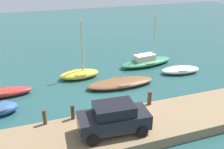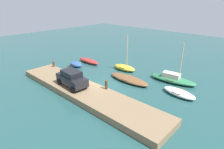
{
  "view_description": "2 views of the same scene",
  "coord_description": "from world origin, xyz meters",
  "px_view_note": "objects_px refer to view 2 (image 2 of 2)",
  "views": [
    {
      "loc": [
        -5.36,
        -13.59,
        9.27
      ],
      "look_at": [
        0.49,
        3.31,
        1.2
      ],
      "focal_mm": 39.69,
      "sensor_mm": 36.0,
      "label": 1
    },
    {
      "loc": [
        14.17,
        -13.54,
        9.51
      ],
      "look_at": [
        -0.66,
        2.47,
        0.63
      ],
      "focal_mm": 30.13,
      "sensor_mm": 36.0,
      "label": 2
    }
  ],
  "objects_px": {
    "rowboat_red": "(89,61)",
    "mooring_post_mid_east": "(76,73)",
    "dinghy_blue": "(76,64)",
    "sailboat_green": "(172,79)",
    "rowboat_white": "(179,93)",
    "motorboat_brown": "(129,79)",
    "mooring_post_mid_west": "(68,69)",
    "rowboat_yellow": "(125,67)",
    "mooring_post_east": "(106,85)",
    "mooring_post_west": "(54,64)",
    "parked_car": "(72,78)"
  },
  "relations": [
    {
      "from": "rowboat_yellow",
      "to": "mooring_post_west",
      "type": "xyz_separation_m",
      "value": [
        -7.03,
        -6.99,
        0.62
      ]
    },
    {
      "from": "rowboat_yellow",
      "to": "mooring_post_west",
      "type": "height_order",
      "value": "rowboat_yellow"
    },
    {
      "from": "sailboat_green",
      "to": "parked_car",
      "type": "xyz_separation_m",
      "value": [
        -6.85,
        -9.79,
        1.13
      ]
    },
    {
      "from": "rowboat_red",
      "to": "sailboat_green",
      "type": "relative_size",
      "value": 0.74
    },
    {
      "from": "dinghy_blue",
      "to": "mooring_post_mid_west",
      "type": "relative_size",
      "value": 2.48
    },
    {
      "from": "mooring_post_west",
      "to": "mooring_post_mid_east",
      "type": "relative_size",
      "value": 0.78
    },
    {
      "from": "rowboat_yellow",
      "to": "parked_car",
      "type": "xyz_separation_m",
      "value": [
        0.02,
        -8.99,
        1.15
      ]
    },
    {
      "from": "sailboat_green",
      "to": "rowboat_yellow",
      "type": "bearing_deg",
      "value": -179.83
    },
    {
      "from": "rowboat_white",
      "to": "rowboat_yellow",
      "type": "relative_size",
      "value": 0.76
    },
    {
      "from": "dinghy_blue",
      "to": "mooring_post_east",
      "type": "height_order",
      "value": "mooring_post_east"
    },
    {
      "from": "mooring_post_mid_east",
      "to": "parked_car",
      "type": "xyz_separation_m",
      "value": [
        1.91,
        -1.99,
        0.43
      ]
    },
    {
      "from": "dinghy_blue",
      "to": "sailboat_green",
      "type": "distance_m",
      "value": 13.87
    },
    {
      "from": "rowboat_white",
      "to": "motorboat_brown",
      "type": "bearing_deg",
      "value": -165.79
    },
    {
      "from": "motorboat_brown",
      "to": "rowboat_yellow",
      "type": "height_order",
      "value": "rowboat_yellow"
    },
    {
      "from": "rowboat_red",
      "to": "mooring_post_mid_east",
      "type": "relative_size",
      "value": 4.54
    },
    {
      "from": "mooring_post_mid_west",
      "to": "parked_car",
      "type": "distance_m",
      "value": 4.11
    },
    {
      "from": "rowboat_red",
      "to": "mooring_post_east",
      "type": "height_order",
      "value": "mooring_post_east"
    },
    {
      "from": "sailboat_green",
      "to": "mooring_post_mid_west",
      "type": "height_order",
      "value": "sailboat_green"
    },
    {
      "from": "mooring_post_mid_east",
      "to": "mooring_post_mid_west",
      "type": "bearing_deg",
      "value": 180.0
    },
    {
      "from": "rowboat_white",
      "to": "dinghy_blue",
      "type": "height_order",
      "value": "dinghy_blue"
    },
    {
      "from": "motorboat_brown",
      "to": "dinghy_blue",
      "type": "relative_size",
      "value": 2.47
    },
    {
      "from": "mooring_post_west",
      "to": "mooring_post_mid_west",
      "type": "height_order",
      "value": "mooring_post_mid_west"
    },
    {
      "from": "rowboat_white",
      "to": "mooring_post_mid_west",
      "type": "distance_m",
      "value": 13.54
    },
    {
      "from": "rowboat_white",
      "to": "mooring_post_mid_east",
      "type": "xyz_separation_m",
      "value": [
        -10.9,
        -5.02,
        0.8
      ]
    },
    {
      "from": "mooring_post_mid_west",
      "to": "parked_car",
      "type": "relative_size",
      "value": 0.23
    },
    {
      "from": "rowboat_red",
      "to": "rowboat_yellow",
      "type": "relative_size",
      "value": 0.86
    },
    {
      "from": "rowboat_red",
      "to": "mooring_post_east",
      "type": "distance_m",
      "value": 11.02
    },
    {
      "from": "mooring_post_mid_east",
      "to": "motorboat_brown",
      "type": "bearing_deg",
      "value": 42.4
    },
    {
      "from": "rowboat_white",
      "to": "sailboat_green",
      "type": "height_order",
      "value": "sailboat_green"
    },
    {
      "from": "rowboat_yellow",
      "to": "mooring_post_mid_west",
      "type": "relative_size",
      "value": 5.38
    },
    {
      "from": "mooring_post_mid_west",
      "to": "parked_car",
      "type": "height_order",
      "value": "parked_car"
    },
    {
      "from": "rowboat_white",
      "to": "parked_car",
      "type": "distance_m",
      "value": 11.46
    },
    {
      "from": "rowboat_red",
      "to": "mooring_post_mid_east",
      "type": "height_order",
      "value": "mooring_post_mid_east"
    },
    {
      "from": "sailboat_green",
      "to": "mooring_post_east",
      "type": "distance_m",
      "value": 8.63
    },
    {
      "from": "dinghy_blue",
      "to": "rowboat_red",
      "type": "bearing_deg",
      "value": 85.25
    },
    {
      "from": "rowboat_yellow",
      "to": "dinghy_blue",
      "type": "relative_size",
      "value": 2.17
    },
    {
      "from": "mooring_post_mid_east",
      "to": "mooring_post_east",
      "type": "relative_size",
      "value": 0.99
    },
    {
      "from": "sailboat_green",
      "to": "dinghy_blue",
      "type": "bearing_deg",
      "value": -166.87
    },
    {
      "from": "parked_car",
      "to": "rowboat_red",
      "type": "bearing_deg",
      "value": 132.92
    },
    {
      "from": "rowboat_yellow",
      "to": "motorboat_brown",
      "type": "bearing_deg",
      "value": -43.95
    },
    {
      "from": "rowboat_white",
      "to": "mooring_post_mid_east",
      "type": "distance_m",
      "value": 12.03
    },
    {
      "from": "motorboat_brown",
      "to": "dinghy_blue",
      "type": "bearing_deg",
      "value": -170.83
    },
    {
      "from": "sailboat_green",
      "to": "mooring_post_mid_east",
      "type": "xyz_separation_m",
      "value": [
        -8.76,
        -7.8,
        0.7
      ]
    },
    {
      "from": "rowboat_yellow",
      "to": "parked_car",
      "type": "relative_size",
      "value": 1.26
    },
    {
      "from": "mooring_post_west",
      "to": "mooring_post_mid_east",
      "type": "bearing_deg",
      "value": 0.0
    },
    {
      "from": "mooring_post_mid_west",
      "to": "mooring_post_east",
      "type": "bearing_deg",
      "value": 0.0
    },
    {
      "from": "rowboat_red",
      "to": "parked_car",
      "type": "height_order",
      "value": "parked_car"
    },
    {
      "from": "mooring_post_mid_east",
      "to": "parked_car",
      "type": "relative_size",
      "value": 0.24
    },
    {
      "from": "mooring_post_east",
      "to": "parked_car",
      "type": "distance_m",
      "value": 3.81
    },
    {
      "from": "motorboat_brown",
      "to": "mooring_post_mid_east",
      "type": "height_order",
      "value": "mooring_post_mid_east"
    }
  ]
}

